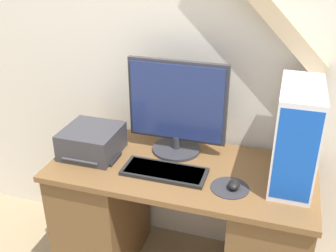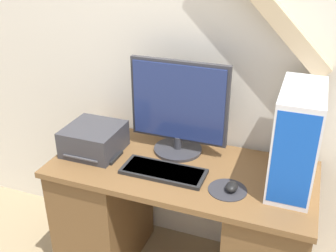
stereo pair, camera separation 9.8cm
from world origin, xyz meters
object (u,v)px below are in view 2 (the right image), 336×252
Objects in this scene: printer at (94,139)px; keyboard at (164,171)px; monitor at (179,108)px; remote_control at (114,157)px; computer_tower at (296,139)px; mouse at (232,187)px.

keyboard is at bearing -9.74° from printer.
monitor reaches higher than printer.
monitor is at bearing 21.56° from printer.
keyboard is at bearing -7.04° from remote_control.
printer is at bearing 164.58° from remote_control.
printer is 0.15m from remote_control.
printer is at bearing -176.79° from computer_tower.
monitor reaches higher than remote_control.
keyboard is at bearing -167.49° from computer_tower.
mouse is at bearing -146.46° from computer_tower.
mouse is at bearing -4.97° from keyboard.
keyboard is 0.88× the size of computer_tower.
monitor is 1.10× the size of computer_tower.
printer is (-1.01, -0.06, -0.16)m from computer_tower.
keyboard is 0.44m from printer.
monitor is 1.80× the size of printer.
mouse reaches higher than keyboard.
remote_control is (-0.29, 0.04, -0.00)m from keyboard.
printer is 2.19× the size of remote_control.
monitor is 1.26× the size of keyboard.
monitor reaches higher than mouse.
keyboard is 1.44× the size of printer.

